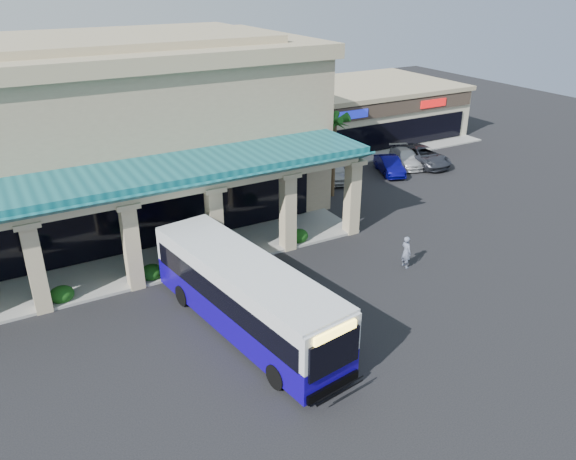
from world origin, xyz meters
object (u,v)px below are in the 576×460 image
transit_bus (245,297)px  car_silver (334,171)px  pedestrian (406,252)px  car_white (390,165)px  car_gray (421,156)px  car_red (406,158)px

transit_bus → car_silver: transit_bus is taller
pedestrian → car_white: 15.77m
transit_bus → car_white: transit_bus is taller
car_silver → car_white: (4.71, -0.90, -0.03)m
car_silver → transit_bus: bearing=-118.6°
pedestrian → car_gray: (12.97, 13.30, -0.14)m
pedestrian → car_gray: bearing=-44.5°
car_gray → car_silver: bearing=177.8°
car_white → car_red: (2.53, 0.98, -0.02)m
transit_bus → car_red: 26.48m
pedestrian → car_gray: 18.58m
car_gray → pedestrian: bearing=-133.7°
car_silver → car_white: 4.79m
transit_bus → car_red: bearing=25.7°
transit_bus → pedestrian: transit_bus is taller
transit_bus → car_silver: bearing=36.7°
car_red → car_gray: bearing=0.0°
car_silver → car_red: (7.24, 0.08, -0.05)m
car_gray → car_red: bearing=159.3°
pedestrian → car_silver: 14.42m
pedestrian → car_red: (11.72, 13.79, -0.25)m
car_white → car_gray: size_ratio=0.75×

